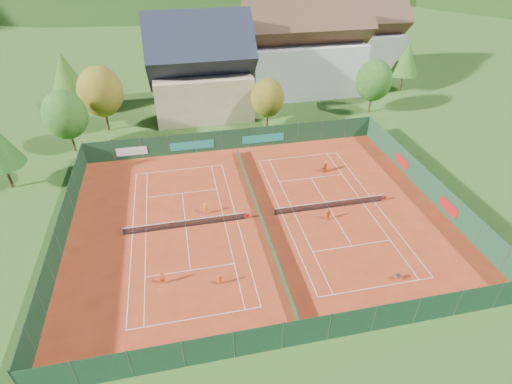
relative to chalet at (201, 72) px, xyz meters
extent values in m
plane|color=#2C561B|center=(3.00, -30.00, -6.64)|extent=(600.00, 600.00, 0.00)
cube|color=#A93418|center=(3.00, -30.00, -6.62)|extent=(40.00, 32.00, 0.01)
cube|color=white|center=(-5.00, -18.12, -6.61)|extent=(10.97, 0.06, 0.00)
cube|color=white|center=(-5.00, -41.88, -6.61)|extent=(10.97, 0.06, 0.00)
cube|color=white|center=(-10.48, -30.00, -6.61)|extent=(0.06, 23.77, 0.00)
cube|color=white|center=(0.49, -30.00, -6.61)|extent=(0.06, 23.77, 0.00)
cube|color=white|center=(-9.12, -30.00, -6.61)|extent=(0.06, 23.77, 0.00)
cube|color=white|center=(-0.88, -30.00, -6.61)|extent=(0.06, 23.77, 0.00)
cube|color=white|center=(-5.00, -23.60, -6.61)|extent=(8.23, 0.06, 0.00)
cube|color=white|center=(-5.00, -36.40, -6.61)|extent=(8.23, 0.06, 0.00)
cube|color=white|center=(-5.00, -30.00, -6.61)|extent=(0.06, 12.80, 0.00)
cube|color=white|center=(11.00, -18.12, -6.61)|extent=(10.97, 0.06, 0.00)
cube|color=white|center=(11.00, -41.88, -6.61)|extent=(10.97, 0.06, 0.00)
cube|color=white|center=(5.51, -30.00, -6.61)|extent=(0.06, 23.77, 0.00)
cube|color=white|center=(16.48, -30.00, -6.61)|extent=(0.06, 23.77, 0.00)
cube|color=white|center=(6.88, -30.00, -6.61)|extent=(0.06, 23.77, 0.00)
cube|color=white|center=(15.12, -30.00, -6.61)|extent=(0.06, 23.77, 0.00)
cube|color=white|center=(11.00, -23.60, -6.61)|extent=(8.23, 0.06, 0.00)
cube|color=white|center=(11.00, -36.40, -6.61)|extent=(8.23, 0.06, 0.00)
cube|color=white|center=(11.00, -30.00, -6.61)|extent=(0.06, 12.80, 0.00)
cylinder|color=#59595B|center=(-11.40, -30.00, -6.11)|extent=(0.10, 0.10, 1.02)
cylinder|color=#59595B|center=(1.40, -30.00, -6.11)|extent=(0.10, 0.10, 1.02)
cube|color=black|center=(-5.00, -30.00, -6.16)|extent=(12.80, 0.02, 0.86)
cube|color=white|center=(-5.00, -30.00, -5.73)|extent=(12.80, 0.04, 0.06)
cube|color=red|center=(1.65, -30.00, -6.17)|extent=(0.40, 0.04, 0.40)
cylinder|color=#59595B|center=(4.60, -30.00, -6.11)|extent=(0.10, 0.10, 1.02)
cylinder|color=#59595B|center=(17.40, -30.00, -6.11)|extent=(0.10, 0.10, 1.02)
cube|color=black|center=(11.00, -30.00, -6.16)|extent=(12.80, 0.02, 0.86)
cube|color=white|center=(11.00, -30.00, -5.73)|extent=(12.80, 0.04, 0.06)
cube|color=red|center=(17.65, -30.00, -6.17)|extent=(0.40, 0.04, 0.40)
cube|color=#153A1D|center=(3.00, -30.00, -6.12)|extent=(0.03, 28.80, 1.00)
cube|color=#153A20|center=(3.00, -14.00, -5.12)|extent=(40.00, 0.04, 3.00)
cube|color=teal|center=(-3.00, -14.06, -5.42)|extent=(6.00, 0.03, 1.20)
cube|color=teal|center=(7.00, -14.06, -5.42)|extent=(6.00, 0.03, 1.20)
cube|color=silver|center=(-11.00, -14.06, -5.42)|extent=(4.00, 0.03, 1.20)
cube|color=#13361F|center=(3.00, -46.00, -5.12)|extent=(40.00, 0.04, 3.00)
cube|color=#14381F|center=(-17.00, -30.00, -5.12)|extent=(0.04, 32.00, 3.00)
cube|color=#163C25|center=(23.00, -30.00, -5.12)|extent=(0.04, 32.00, 3.00)
cube|color=#B21414|center=(22.94, -34.00, -5.42)|extent=(0.03, 3.00, 1.20)
cube|color=#B21414|center=(22.94, -24.00, -5.42)|extent=(0.03, 3.00, 1.20)
cube|color=beige|center=(0.00, 0.00, -3.12)|extent=(15.00, 12.00, 7.00)
cube|color=#1E2333|center=(0.00, 0.00, 3.38)|extent=(16.20, 12.00, 12.00)
cube|color=silver|center=(19.00, 6.00, -2.12)|extent=(20.00, 11.00, 9.00)
cube|color=brown|center=(19.00, 6.00, 5.13)|extent=(21.60, 11.00, 11.00)
cube|color=silver|center=(33.00, 14.00, -2.62)|extent=(16.00, 10.00, 8.00)
cube|color=brown|center=(33.00, 14.00, 3.88)|extent=(17.28, 10.00, 10.00)
cylinder|color=#4E361B|center=(-19.00, -10.00, -5.22)|extent=(0.36, 0.36, 2.80)
ellipsoid|color=#2A611B|center=(-19.00, -10.00, -1.22)|extent=(5.72, 5.72, 6.58)
cylinder|color=#422A17|center=(-15.00, -4.00, -5.05)|extent=(0.36, 0.36, 3.15)
ellipsoid|color=olive|center=(-15.00, -4.00, -0.55)|extent=(6.44, 6.44, 7.40)
cylinder|color=#402D17|center=(-21.00, 4.00, -4.87)|extent=(0.36, 0.36, 3.50)
cone|color=#2F5F1B|center=(-21.00, 4.00, 0.13)|extent=(5.60, 5.60, 6.50)
cylinder|color=#433018|center=(9.00, -8.00, -5.40)|extent=(0.36, 0.36, 2.45)
ellipsoid|color=olive|center=(9.00, -8.00, -1.90)|extent=(5.01, 5.01, 5.76)
cylinder|color=#4E371C|center=(27.00, -6.00, -5.22)|extent=(0.36, 0.36, 2.80)
ellipsoid|color=#255B1A|center=(27.00, -6.00, -1.22)|extent=(5.72, 5.72, 6.58)
cylinder|color=#492F1A|center=(37.00, 2.00, -5.05)|extent=(0.36, 0.36, 3.15)
cone|color=#2D5D1A|center=(37.00, 2.00, -0.55)|extent=(5.04, 5.04, 5.85)
cylinder|color=#4B341A|center=(-25.00, -18.00, -5.05)|extent=(0.36, 0.36, 3.15)
cylinder|color=#49331A|center=(29.00, 10.00, -4.87)|extent=(0.36, 0.36, 3.50)
ellipsoid|color=olive|center=(29.00, 10.00, 0.13)|extent=(7.15, 7.15, 8.22)
ellipsoid|color=black|center=(13.00, 270.00, -48.97)|extent=(440.00, 440.00, 242.00)
cylinder|color=slate|center=(12.97, -41.66, -6.22)|extent=(0.02, 0.02, 0.80)
cylinder|color=slate|center=(13.27, -41.66, -6.22)|extent=(0.02, 0.02, 0.80)
cylinder|color=slate|center=(12.97, -41.36, -6.22)|extent=(0.02, 0.02, 0.80)
cylinder|color=slate|center=(13.27, -41.36, -6.22)|extent=(0.02, 0.02, 0.80)
cube|color=slate|center=(13.12, -41.51, -6.07)|extent=(0.34, 0.34, 0.30)
ellipsoid|color=#CCD833|center=(13.12, -41.51, -6.04)|extent=(0.28, 0.28, 0.16)
sphere|color=#CCD833|center=(-7.82, -38.18, -6.59)|extent=(0.07, 0.07, 0.07)
sphere|color=#CCD833|center=(10.30, -40.12, -6.59)|extent=(0.07, 0.07, 0.07)
imported|color=#E55014|center=(-7.52, -37.55, -5.91)|extent=(0.56, 0.39, 1.44)
imported|color=orange|center=(-2.49, -38.76, -6.02)|extent=(0.63, 0.52, 1.20)
imported|color=orange|center=(-2.69, -28.09, -5.91)|extent=(1.01, 0.71, 1.42)
imported|color=#D06012|center=(10.11, -31.92, -5.92)|extent=(0.89, 0.60, 1.40)
imported|color=orange|center=(13.27, -22.40, -5.84)|extent=(0.88, 0.71, 1.57)
imported|color=#D44C12|center=(13.05, -22.65, -5.96)|extent=(1.28, 0.90, 1.33)
camera|label=1|loc=(-4.52, -63.34, 20.35)|focal=28.00mm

